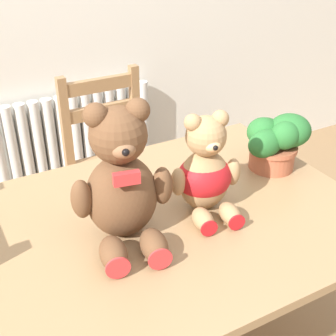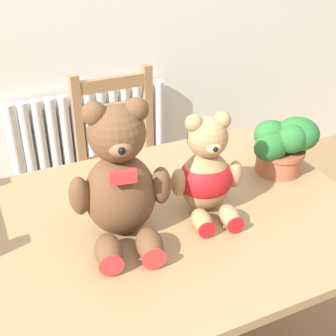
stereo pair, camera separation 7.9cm
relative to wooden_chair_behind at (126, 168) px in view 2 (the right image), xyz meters
name	(u,v)px [view 2 (the right image)]	position (x,y,z in m)	size (l,w,h in m)	color
radiator	(93,153)	(-0.02, 0.50, -0.15)	(0.90, 0.10, 0.66)	silver
dining_table	(177,238)	(-0.10, -0.75, 0.15)	(1.17, 0.92, 0.70)	#9E7A51
wooden_chair_behind	(126,168)	(0.00, 0.00, 0.00)	(0.39, 0.40, 0.89)	#997047
teddy_bear_left	(120,182)	(-0.29, -0.77, 0.43)	(0.29, 0.31, 0.41)	brown
teddy_bear_right	(207,174)	(-0.01, -0.76, 0.38)	(0.23, 0.25, 0.32)	tan
potted_plant	(283,143)	(0.35, -0.67, 0.36)	(0.26, 0.19, 0.20)	#B25B3D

